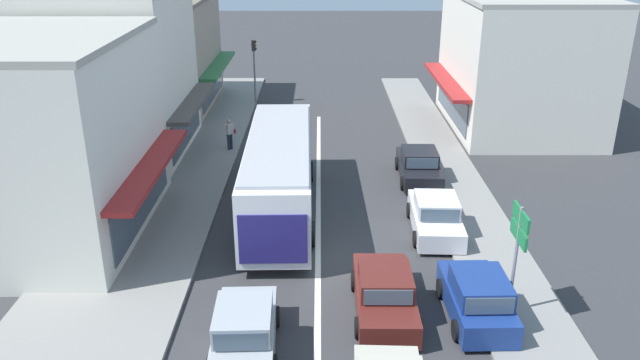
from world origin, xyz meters
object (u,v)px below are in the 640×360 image
at_px(hatchback_queue_far_back, 247,330).
at_px(traffic_light_downstreet, 257,61).
at_px(city_bus, 282,170).
at_px(directional_road_sign, 522,236).
at_px(pedestrian_with_handbag_near, 233,132).
at_px(sedan_behind_bus_mid, 387,294).
at_px(parked_sedan_kerb_third, 422,166).
at_px(parked_hatchback_kerb_front, 480,298).
at_px(parked_sedan_kerb_second, 438,217).

relative_size(hatchback_queue_far_back, traffic_light_downstreet, 0.89).
xyz_separation_m(city_bus, directional_road_sign, (7.37, -7.36, 0.82)).
bearing_deg(city_bus, pedestrian_with_handbag_near, 112.33).
bearing_deg(pedestrian_with_handbag_near, city_bus, -67.67).
height_order(sedan_behind_bus_mid, parked_sedan_kerb_third, same).
height_order(city_bus, parked_hatchback_kerb_front, city_bus).
relative_size(sedan_behind_bus_mid, directional_road_sign, 1.17).
distance_m(parked_hatchback_kerb_front, pedestrian_with_handbag_near, 17.66).
distance_m(sedan_behind_bus_mid, directional_road_sign, 4.30).
xyz_separation_m(directional_road_sign, pedestrian_with_handbag_near, (-10.42, 14.78, -1.64)).
height_order(parked_sedan_kerb_second, pedestrian_with_handbag_near, pedestrian_with_handbag_near).
bearing_deg(hatchback_queue_far_back, parked_sedan_kerb_second, 48.45).
distance_m(hatchback_queue_far_back, traffic_light_downstreet, 26.28).
height_order(parked_hatchback_kerb_front, directional_road_sign, directional_road_sign).
bearing_deg(directional_road_sign, city_bus, 135.07).
bearing_deg(parked_sedan_kerb_third, hatchback_queue_far_back, -117.61).
bearing_deg(pedestrian_with_handbag_near, parked_sedan_kerb_second, -45.32).
bearing_deg(directional_road_sign, traffic_light_downstreet, 112.36).
xyz_separation_m(parked_sedan_kerb_second, traffic_light_downstreet, (-8.70, 18.76, 2.19)).
relative_size(traffic_light_downstreet, directional_road_sign, 1.17).
relative_size(sedan_behind_bus_mid, pedestrian_with_handbag_near, 2.58).
bearing_deg(parked_sedan_kerb_third, directional_road_sign, -84.02).
relative_size(parked_sedan_kerb_second, pedestrian_with_handbag_near, 2.62).
distance_m(city_bus, traffic_light_downstreet, 17.19).
bearing_deg(city_bus, parked_hatchback_kerb_front, -49.99).
height_order(city_bus, sedan_behind_bus_mid, city_bus).
bearing_deg(traffic_light_downstreet, pedestrian_with_handbag_near, -92.51).
bearing_deg(traffic_light_downstreet, directional_road_sign, -67.64).
bearing_deg(city_bus, parked_sedan_kerb_second, -16.53).
xyz_separation_m(city_bus, traffic_light_downstreet, (-2.63, 16.96, 0.97)).
bearing_deg(traffic_light_downstreet, parked_hatchback_kerb_front, -69.92).
distance_m(parked_sedan_kerb_second, directional_road_sign, 6.06).
bearing_deg(city_bus, parked_sedan_kerb_third, 29.95).
bearing_deg(city_bus, traffic_light_downstreet, 98.81).
bearing_deg(directional_road_sign, parked_hatchback_kerb_front, -170.15).
distance_m(parked_hatchback_kerb_front, traffic_light_downstreet, 26.17).
height_order(parked_sedan_kerb_second, traffic_light_downstreet, traffic_light_downstreet).
relative_size(city_bus, parked_hatchback_kerb_front, 2.92).
height_order(sedan_behind_bus_mid, parked_hatchback_kerb_front, parked_hatchback_kerb_front).
xyz_separation_m(parked_hatchback_kerb_front, pedestrian_with_handbag_near, (-9.37, 14.96, 0.36)).
xyz_separation_m(sedan_behind_bus_mid, parked_sedan_kerb_second, (2.48, 5.42, 0.00)).
distance_m(sedan_behind_bus_mid, parked_hatchback_kerb_front, 2.75).
distance_m(sedan_behind_bus_mid, pedestrian_with_handbag_near, 16.08).
relative_size(traffic_light_downstreet, pedestrian_with_handbag_near, 2.58).
height_order(city_bus, parked_sedan_kerb_third, city_bus).
height_order(directional_road_sign, pedestrian_with_handbag_near, directional_road_sign).
distance_m(hatchback_queue_far_back, parked_hatchback_kerb_front, 6.94).
relative_size(hatchback_queue_far_back, parked_hatchback_kerb_front, 1.00).
bearing_deg(parked_sedan_kerb_second, parked_sedan_kerb_third, 88.35).
height_order(parked_hatchback_kerb_front, pedestrian_with_handbag_near, pedestrian_with_handbag_near).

